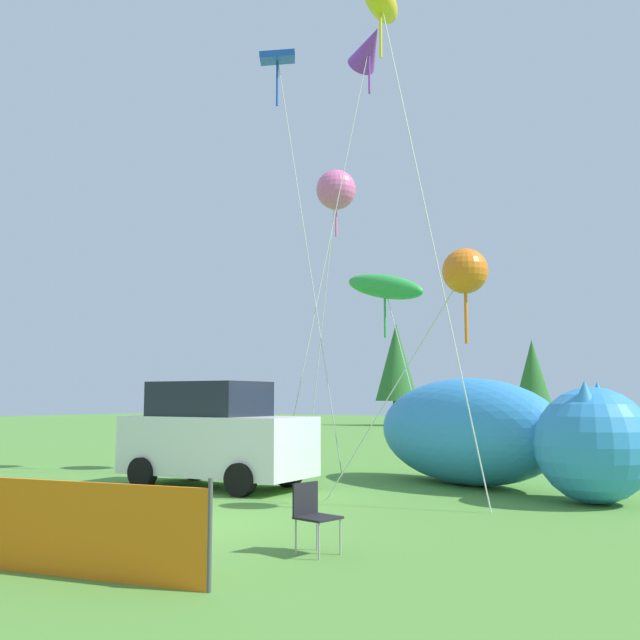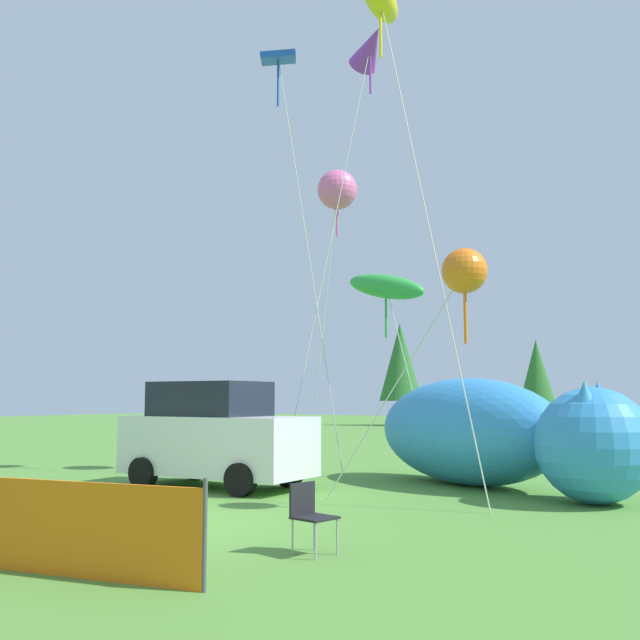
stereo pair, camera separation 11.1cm
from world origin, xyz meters
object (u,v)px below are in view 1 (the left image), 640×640
Objects in this scene: parked_car at (215,436)px; kite_blue_box at (279,67)px; folding_chair at (313,511)px; kite_pink_octopus at (336,190)px; kite_yellow_hero at (381,2)px; kite_green_fish at (385,287)px; kite_orange_flower at (465,272)px; inflatable_cat at (490,437)px; kite_purple_delta at (369,49)px.

kite_blue_box is (0.24, 1.98, 9.33)m from parked_car.
parked_car is 9.54m from kite_blue_box.
folding_chair is (5.54, -4.40, -0.60)m from parked_car.
parked_car is 0.54× the size of kite_pink_octopus.
kite_blue_box reaches higher than kite_pink_octopus.
kite_yellow_hero reaches higher than parked_car.
kite_green_fish is (2.37, 3.69, 3.63)m from parked_car.
kite_pink_octopus reaches higher than parked_car.
parked_car is at bearing -122.69° from kite_green_fish.
kite_green_fish is 5.41m from kite_orange_flower.
kite_blue_box reaches higher than kite_yellow_hero.
inflatable_cat is 1.55× the size of kite_orange_flower.
kite_yellow_hero reaches higher than folding_chair.
kite_blue_box is 3.51m from kite_pink_octopus.
folding_chair is 0.11× the size of kite_pink_octopus.
kite_purple_delta is (-3.69, 8.27, 10.79)m from folding_chair.
parked_car is at bearing -123.01° from inflatable_cat.
kite_pink_octopus is at bearing 75.59° from kite_blue_box.
parked_car is 11.05m from kite_purple_delta.
kite_orange_flower is at bearing -50.59° from inflatable_cat.
parked_car is 0.82× the size of kite_green_fish.
kite_purple_delta reaches higher than folding_chair.
kite_green_fish is at bearing 133.11° from kite_orange_flower.
kite_purple_delta is at bearing -4.17° from kite_pink_octopus.
folding_chair is 7.61m from inflatable_cat.
parked_car is 10.14m from kite_yellow_hero.
kite_green_fish is 0.65× the size of kite_pink_octopus.
kite_blue_box is 3.86m from kite_yellow_hero.
folding_chair is 5.58m from kite_orange_flower.
kite_green_fish is 6.61m from kite_yellow_hero.
kite_purple_delta is 3.85m from kite_yellow_hero.
parked_car is 0.94× the size of kite_orange_flower.
inflatable_cat is at bearing 102.11° from folding_chair.
kite_purple_delta is (1.85, 3.87, 10.19)m from parked_car.
kite_blue_box is (-4.96, -1.20, 9.34)m from inflatable_cat.
kite_purple_delta is 9.22m from kite_orange_flower.
folding_chair is at bearing -96.82° from kite_orange_flower.
kite_yellow_hero is (1.53, -2.96, 5.71)m from kite_green_fish.
parked_car is 5.69m from kite_green_fish.
folding_chair is at bearing -72.15° from kite_yellow_hero.
kite_green_fish is at bearing -19.98° from kite_purple_delta.
kite_green_fish reaches higher than kite_orange_flower.
kite_purple_delta is at bearing 49.71° from kite_blue_box.
kite_yellow_hero reaches higher than kite_pink_octopus.
kite_pink_octopus reaches higher than kite_green_fish.
kite_orange_flower reaches higher than folding_chair.
kite_blue_box is (-1.61, -1.90, -0.86)m from kite_purple_delta.
kite_yellow_hero is at bearing 7.68° from parked_car.
kite_orange_flower is (0.84, -3.42, 3.10)m from inflatable_cat.
kite_yellow_hero is (-1.65, 5.12, 9.94)m from folding_chair.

